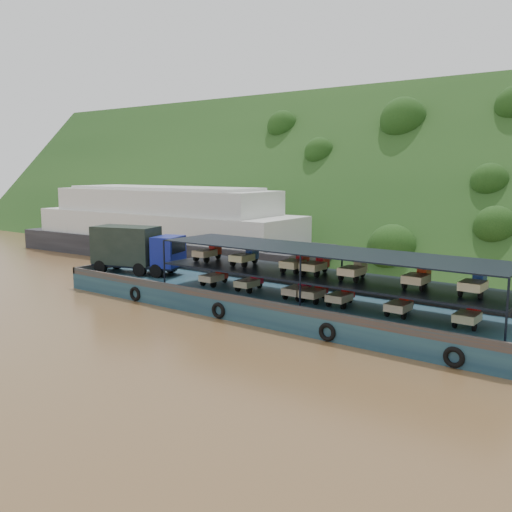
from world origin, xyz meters
The scene contains 4 objects.
ground centered at (0.00, 0.00, 0.00)m, with size 160.00×160.00×0.00m, color brown.
hillside centered at (0.00, 36.00, 0.00)m, with size 140.00×28.00×28.00m, color #193814.
cargo_barge centered at (-0.03, 0.53, 1.25)m, with size 35.00×7.18×4.95m.
passenger_ferry centered at (-22.48, 13.31, 3.29)m, with size 37.88×11.09×7.59m.
Camera 1 is at (23.00, -29.59, 9.50)m, focal length 40.00 mm.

